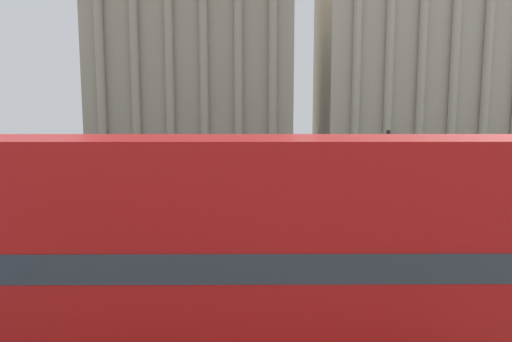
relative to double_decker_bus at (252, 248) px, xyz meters
The scene contains 9 objects.
double_decker_bus is the anchor object (origin of this frame).
plaza_building_left 49.66m from the double_decker_bus, 98.14° to the left, with size 23.07×14.93×24.36m.
plaza_building_right 55.89m from the double_decker_bus, 66.65° to the left, with size 27.20×16.42×21.17m.
traffic_light_near 7.04m from the double_decker_bus, 54.98° to the left, with size 0.42×0.24×4.14m.
traffic_light_mid 11.13m from the double_decker_bus, 84.83° to the left, with size 0.42×0.24×3.41m.
traffic_light_far 19.21m from the double_decker_bus, 102.70° to the left, with size 0.42×0.24×3.35m.
pedestrian_red 23.98m from the double_decker_bus, 60.57° to the left, with size 0.32×0.32×1.71m.
pedestrian_black 9.28m from the double_decker_bus, 76.51° to the left, with size 0.32×0.32×1.60m.
pedestrian_grey 20.64m from the double_decker_bus, 68.77° to the left, with size 0.32×0.32×1.83m.
Camera 1 is at (-0.83, -1.95, 4.60)m, focal length 32.00 mm.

